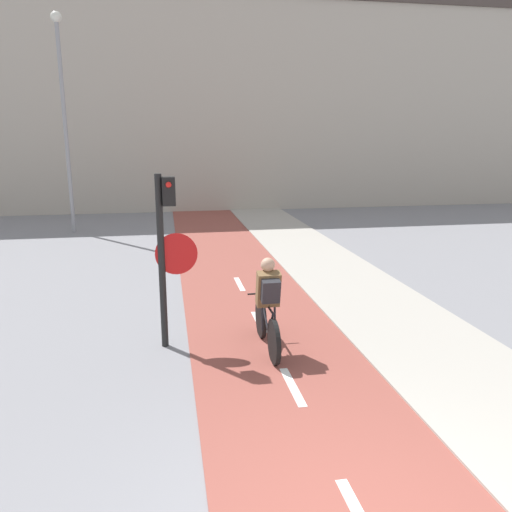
# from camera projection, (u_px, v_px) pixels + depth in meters

# --- Properties ---
(building_row_background) EXTENTS (60.00, 5.20, 9.87)m
(building_row_background) POSITION_uv_depth(u_px,v_px,m) (195.00, 105.00, 24.59)
(building_row_background) COLOR #B2A899
(building_row_background) RESTS_ON ground_plane
(traffic_light_pole) EXTENTS (0.67, 0.25, 2.81)m
(traffic_light_pole) POSITION_uv_depth(u_px,v_px,m) (167.00, 241.00, 7.82)
(traffic_light_pole) COLOR black
(traffic_light_pole) RESTS_ON ground_plane
(street_lamp_far) EXTENTS (0.36, 0.36, 7.42)m
(street_lamp_far) POSITION_uv_depth(u_px,v_px,m) (63.00, 104.00, 17.10)
(street_lamp_far) COLOR gray
(street_lamp_far) RESTS_ON ground_plane
(cyclist_near) EXTENTS (0.46, 1.75, 1.53)m
(cyclist_near) POSITION_uv_depth(u_px,v_px,m) (268.00, 308.00, 7.86)
(cyclist_near) COLOR black
(cyclist_near) RESTS_ON ground_plane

